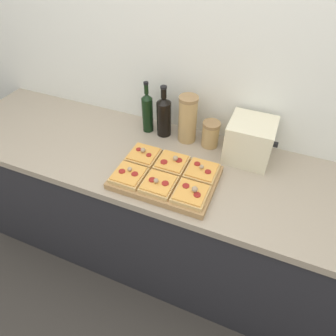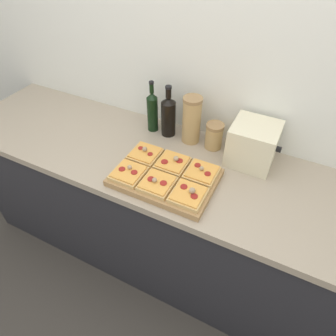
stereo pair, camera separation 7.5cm
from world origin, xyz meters
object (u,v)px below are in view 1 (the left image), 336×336
wine_bottle (164,116)px  olive_oil_bottle (147,112)px  cutting_board (166,177)px  grain_jar_short (211,134)px  toaster_oven (250,140)px  grain_jar_tall (188,119)px

wine_bottle → olive_oil_bottle: bearing=180.0°
olive_oil_bottle → wine_bottle: bearing=-0.0°
cutting_board → grain_jar_short: size_ratio=3.32×
grain_jar_short → toaster_oven: (0.21, -0.02, 0.03)m
olive_oil_bottle → grain_jar_short: olive_oil_bottle is taller
olive_oil_bottle → grain_jar_tall: bearing=-0.0°
olive_oil_bottle → wine_bottle: 0.10m
cutting_board → olive_oil_bottle: bearing=126.5°
olive_oil_bottle → wine_bottle: (0.10, -0.00, -0.00)m
cutting_board → olive_oil_bottle: size_ratio=1.60×
grain_jar_short → cutting_board: bearing=-108.4°
toaster_oven → wine_bottle: bearing=177.3°
cutting_board → wine_bottle: 0.39m
olive_oil_bottle → toaster_oven: bearing=-2.2°
grain_jar_tall → grain_jar_short: (0.13, 0.00, -0.06)m
toaster_oven → olive_oil_bottle: bearing=177.8°
cutting_board → toaster_oven: (0.32, 0.32, 0.09)m
wine_bottle → cutting_board: bearing=-65.7°
cutting_board → grain_jar_short: bearing=71.6°
grain_jar_tall → grain_jar_short: size_ratio=1.83×
cutting_board → wine_bottle: bearing=114.3°
grain_jar_short → toaster_oven: size_ratio=0.59×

